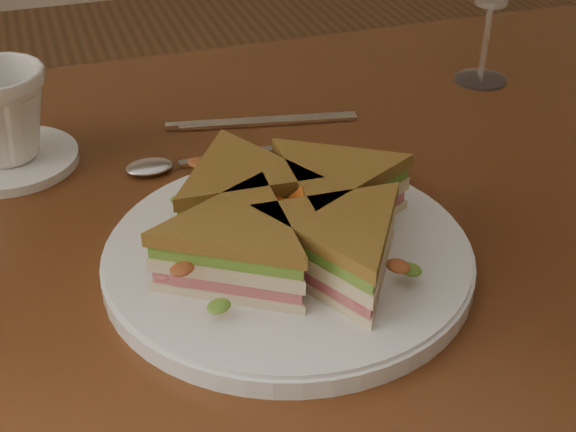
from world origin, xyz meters
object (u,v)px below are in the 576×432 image
(spoon, at_px, (172,164))
(coffee_cup, at_px, (0,114))
(sandwich_wedges, at_px, (288,221))
(saucer, at_px, (10,160))
(table, at_px, (306,277))
(knife, at_px, (256,122))
(plate, at_px, (288,258))

(spoon, xyz_separation_m, coffee_cup, (-0.16, 0.06, 0.05))
(sandwich_wedges, xyz_separation_m, spoon, (-0.06, 0.20, -0.04))
(saucer, bearing_deg, coffee_cup, 0.00)
(table, bearing_deg, knife, 91.08)
(sandwich_wedges, height_order, knife, sandwich_wedges)
(plate, relative_size, knife, 1.44)
(table, height_order, coffee_cup, coffee_cup)
(spoon, height_order, saucer, same)
(sandwich_wedges, relative_size, saucer, 2.10)
(plate, height_order, saucer, plate)
(sandwich_wedges, bearing_deg, table, 62.12)
(table, bearing_deg, sandwich_wedges, -117.88)
(knife, bearing_deg, plate, -89.99)
(plate, distance_m, coffee_cup, 0.34)
(table, height_order, sandwich_wedges, sandwich_wedges)
(spoon, height_order, knife, spoon)
(plate, height_order, sandwich_wedges, sandwich_wedges)
(spoon, xyz_separation_m, knife, (0.11, 0.07, -0.00))
(table, relative_size, coffee_cup, 12.00)
(spoon, distance_m, saucer, 0.17)
(coffee_cup, bearing_deg, sandwich_wedges, -70.55)
(saucer, xyz_separation_m, coffee_cup, (0.00, 0.00, 0.05))
(sandwich_wedges, relative_size, knife, 1.36)
(coffee_cup, bearing_deg, saucer, 0.00)
(plate, relative_size, coffee_cup, 3.09)
(plate, bearing_deg, table, 62.12)
(table, height_order, spoon, spoon)
(knife, relative_size, coffee_cup, 2.14)
(table, distance_m, saucer, 0.33)
(spoon, bearing_deg, knife, 31.41)
(plate, xyz_separation_m, coffee_cup, (-0.21, 0.26, 0.05))
(plate, xyz_separation_m, sandwich_wedges, (0.00, 0.00, 0.04))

